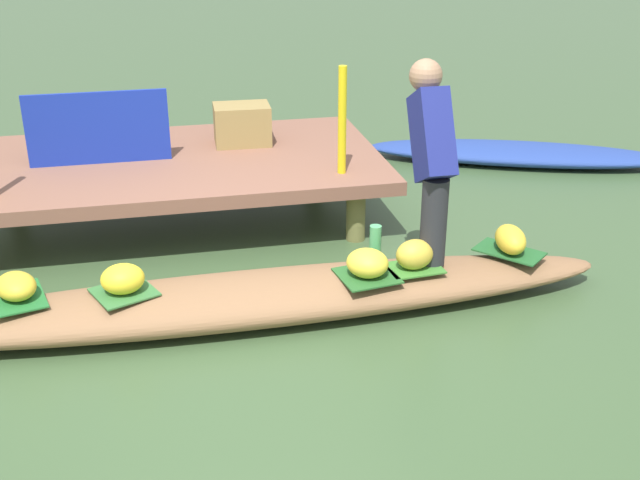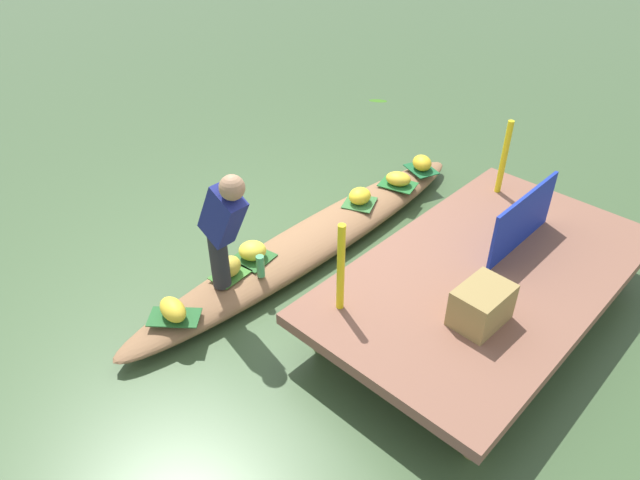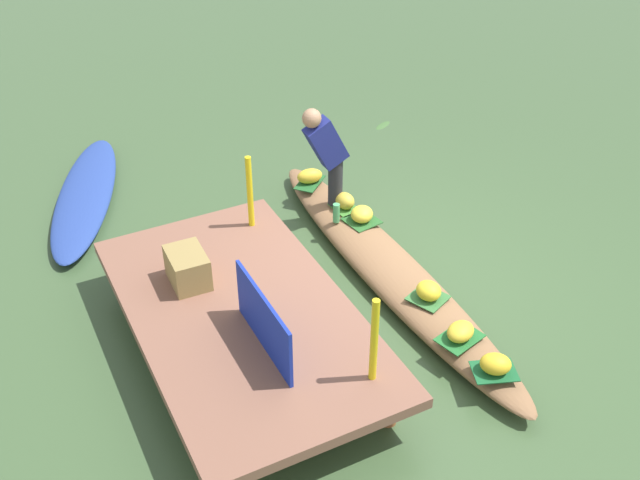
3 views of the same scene
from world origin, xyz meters
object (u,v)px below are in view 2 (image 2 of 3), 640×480
object	(u,v)px
water_bottle	(260,266)
vendor_person	(223,225)
banana_bunch_2	(398,179)
banana_bunch_5	(422,163)
banana_bunch_1	(360,196)
vendor_boat	(313,241)
banana_bunch_3	(229,267)
market_banner	(523,220)
produce_crate	(482,305)
banana_bunch_0	(173,310)
banana_bunch_4	(252,251)

from	to	relation	value
water_bottle	vendor_person	bearing A→B (deg)	-7.89
banana_bunch_2	banana_bunch_5	distance (m)	0.47
banana_bunch_1	banana_bunch_5	size ratio (longest dim) A/B	0.95
banana_bunch_1	vendor_boat	bearing A→B (deg)	-0.00
vendor_boat	banana_bunch_2	size ratio (longest dim) A/B	16.10
banana_bunch_2	vendor_person	xyz separation A→B (m)	(2.44, 0.04, 0.61)
banana_bunch_3	banana_bunch_5	size ratio (longest dim) A/B	0.91
banana_bunch_5	banana_bunch_2	bearing A→B (deg)	1.71
vendor_person	market_banner	xyz separation A→B (m)	(-2.00, 1.60, -0.18)
vendor_boat	vendor_person	xyz separation A→B (m)	(1.14, 0.11, 0.81)
vendor_boat	vendor_person	bearing A→B (deg)	5.54
produce_crate	banana_bunch_0	bearing A→B (deg)	-53.26
vendor_boat	banana_bunch_0	world-z (taller)	banana_bunch_0
produce_crate	banana_bunch_4	bearing A→B (deg)	-77.24
banana_bunch_1	water_bottle	size ratio (longest dim) A/B	1.16
vendor_boat	vendor_person	size ratio (longest dim) A/B	3.74
banana_bunch_0	banana_bunch_1	xyz separation A→B (m)	(-2.39, -0.04, -0.00)
banana_bunch_0	banana_bunch_4	size ratio (longest dim) A/B	1.17
banana_bunch_0	market_banner	xyz separation A→B (m)	(-2.54, 1.67, 0.42)
banana_bunch_2	produce_crate	xyz separation A→B (m)	(1.53, 1.91, 0.32)
banana_bunch_1	water_bottle	distance (m)	1.54
vendor_boat	market_banner	distance (m)	2.01
banana_bunch_1	market_banner	distance (m)	1.76
banana_bunch_3	vendor_person	bearing A→B (deg)	51.32
banana_bunch_0	vendor_person	distance (m)	0.81
banana_bunch_2	banana_bunch_3	xyz separation A→B (m)	(2.31, -0.12, 0.02)
water_bottle	banana_bunch_1	bearing A→B (deg)	-174.44
banana_bunch_0	market_banner	distance (m)	3.06
banana_bunch_0	produce_crate	distance (m)	2.43
banana_bunch_0	vendor_boat	bearing A→B (deg)	-178.63
vendor_person	water_bottle	xyz separation A→B (m)	(-0.32, 0.04, -0.58)
banana_bunch_0	banana_bunch_2	world-z (taller)	banana_bunch_0
banana_bunch_0	banana_bunch_4	world-z (taller)	banana_bunch_0
vendor_person	market_banner	distance (m)	2.57
banana_bunch_4	water_bottle	xyz separation A→B (m)	(0.12, 0.25, 0.02)
banana_bunch_2	banana_bunch_0	bearing A→B (deg)	-0.41
banana_bunch_1	banana_bunch_3	bearing A→B (deg)	-1.91
banana_bunch_5	vendor_person	distance (m)	2.96
banana_bunch_2	banana_bunch_3	bearing A→B (deg)	-2.94
banana_bunch_0	banana_bunch_2	xyz separation A→B (m)	(-2.98, 0.02, -0.01)
banana_bunch_5	vendor_person	size ratio (longest dim) A/B	0.22
vendor_person	water_bottle	size ratio (longest dim) A/B	5.61
water_bottle	produce_crate	world-z (taller)	produce_crate
banana_bunch_4	banana_bunch_5	size ratio (longest dim) A/B	0.99
banana_bunch_0	banana_bunch_2	bearing A→B (deg)	179.59
market_banner	produce_crate	world-z (taller)	market_banner
banana_bunch_0	banana_bunch_5	size ratio (longest dim) A/B	1.15
banana_bunch_5	vendor_person	xyz separation A→B (m)	(2.90, 0.06, 0.60)
banana_bunch_3	vendor_person	xyz separation A→B (m)	(0.13, 0.16, 0.59)
banana_bunch_5	produce_crate	size ratio (longest dim) A/B	0.59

